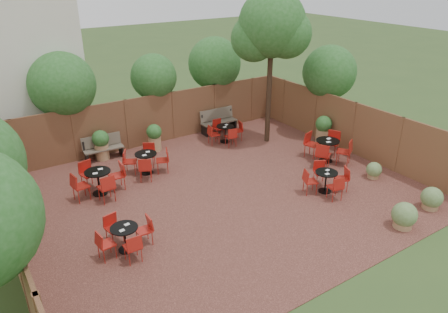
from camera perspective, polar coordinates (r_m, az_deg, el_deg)
ground at (r=13.53m, az=-0.57°, el=-5.07°), size 80.00×80.00×0.00m
courtyard_paving at (r=13.52m, az=-0.57°, el=-5.03°), size 12.00×10.00×0.02m
fence_back at (r=17.16m, az=-9.73°, el=4.83°), size 12.00×0.08×2.00m
fence_left at (r=11.41m, az=-27.09°, el=-8.35°), size 0.08×10.00×2.00m
fence_right at (r=16.83m, az=16.87°, el=3.70°), size 0.08×10.00×2.00m
overhang_foliage at (r=13.39m, az=-14.37°, el=6.43°), size 15.66×10.72×2.55m
courtyard_tree at (r=16.41m, az=6.41°, el=16.60°), size 2.68×2.58×5.89m
park_bench_left at (r=16.33m, az=-15.93°, el=1.22°), size 1.47×0.54×0.89m
park_bench_right at (r=18.30m, az=-0.80°, el=4.87°), size 1.61×0.52×0.99m
bistro_tables at (r=14.22m, az=-1.00°, el=-1.43°), size 9.72×6.66×0.95m
planters at (r=15.80m, az=-9.23°, el=1.71°), size 11.94×4.10×1.18m
low_shrubs at (r=13.64m, az=23.32°, el=-5.34°), size 2.36×3.01×0.74m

